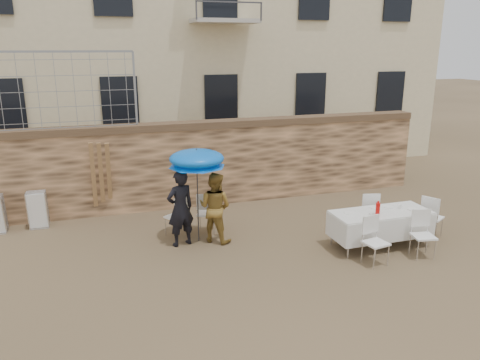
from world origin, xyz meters
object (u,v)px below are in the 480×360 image
object	(u,v)px
couple_chair_right	(207,212)
table_chair_side	(432,216)
man_suit	(180,208)
chair_stack_right	(38,208)
umbrella	(197,162)
soda_bottle	(378,209)
table_chair_back	(368,212)
banquet_table	(381,214)
couple_chair_left	(176,215)
table_chair_front_right	(424,235)
table_chair_front_left	(376,242)
woman_dress	(215,207)

from	to	relation	value
couple_chair_right	table_chair_side	bearing A→B (deg)	-179.59
man_suit	chair_stack_right	bearing A→B (deg)	-51.49
table_chair_side	man_suit	bearing A→B (deg)	47.87
table_chair_side	chair_stack_right	world-z (taller)	table_chair_side
table_chair_side	umbrella	bearing A→B (deg)	45.81
soda_bottle	table_chair_back	bearing A→B (deg)	67.17
banquet_table	couple_chair_left	bearing A→B (deg)	154.80
umbrella	table_chair_front_right	bearing A→B (deg)	-28.02
man_suit	table_chair_side	size ratio (longest dim) A/B	1.72
couple_chair_left	man_suit	bearing A→B (deg)	57.66
table_chair_front_right	table_chair_side	size ratio (longest dim) A/B	1.00
soda_bottle	chair_stack_right	distance (m)	7.71
man_suit	table_chair_side	distance (m)	5.56
couple_chair_right	banquet_table	bearing A→B (deg)	171.50
man_suit	soda_bottle	size ratio (longest dim) A/B	6.36
man_suit	table_chair_front_left	xyz separation A→B (m)	(3.41, -2.09, -0.35)
table_chair_front_left	table_chair_back	world-z (taller)	same
table_chair_front_right	couple_chair_right	bearing A→B (deg)	156.70
man_suit	chair_stack_right	size ratio (longest dim) A/B	1.80
man_suit	table_chair_back	distance (m)	4.26
umbrella	soda_bottle	xyz separation A→B (m)	(3.41, -1.59, -0.89)
table_chair_side	couple_chair_left	bearing A→B (deg)	42.47
banquet_table	soda_bottle	xyz separation A→B (m)	(-0.20, -0.15, 0.17)
umbrella	table_chair_front_right	size ratio (longest dim) A/B	1.98
woman_dress	table_chair_front_right	xyz separation A→B (m)	(3.76, -2.09, -0.29)
banquet_table	chair_stack_right	world-z (taller)	chair_stack_right
soda_bottle	table_chair_side	xyz separation A→B (m)	(1.60, 0.25, -0.43)
table_chair_back	man_suit	bearing A→B (deg)	7.17
chair_stack_right	table_chair_front_right	bearing A→B (deg)	-29.14
woman_dress	table_chair_side	xyz separation A→B (m)	(4.66, -1.24, -0.29)
man_suit	table_chair_front_left	size ratio (longest dim) A/B	1.72
umbrella	couple_chair_right	size ratio (longest dim) A/B	1.98
couple_chair_right	soda_bottle	bearing A→B (deg)	167.97
couple_chair_left	banquet_table	bearing A→B (deg)	122.46
soda_bottle	chair_stack_right	size ratio (longest dim) A/B	0.28
table_chair_front_right	chair_stack_right	world-z (taller)	table_chair_front_right
soda_bottle	umbrella	bearing A→B (deg)	155.04
table_chair_back	soda_bottle	bearing A→B (deg)	81.61
couple_chair_right	chair_stack_right	world-z (taller)	couple_chair_right
woman_dress	soda_bottle	xyz separation A→B (m)	(3.06, -1.49, 0.13)
table_chair_back	chair_stack_right	size ratio (longest dim) A/B	1.04
woman_dress	couple_chair_right	bearing A→B (deg)	-42.48
table_chair_front_left	table_chair_front_right	xyz separation A→B (m)	(1.10, 0.00, 0.00)
woman_dress	chair_stack_right	size ratio (longest dim) A/B	1.68
table_chair_front_left	couple_chair_left	bearing A→B (deg)	132.43
man_suit	couple_chair_left	distance (m)	0.65
couple_chair_left	chair_stack_right	xyz separation A→B (m)	(-3.00, 1.55, -0.02)
table_chair_back	table_chair_side	xyz separation A→B (m)	(1.20, -0.70, 0.00)
umbrella	couple_chair_left	xyz separation A→B (m)	(-0.40, 0.45, -1.31)
table_chair_front_right	table_chair_back	size ratio (longest dim) A/B	1.00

